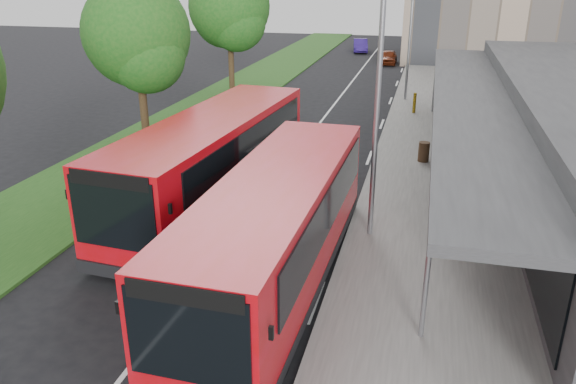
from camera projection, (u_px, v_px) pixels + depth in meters
name	position (u px, v px, depth m)	size (l,w,h in m)	color
ground	(220.00, 251.00, 16.67)	(120.00, 120.00, 0.00)	black
pavement	(434.00, 109.00, 33.31)	(5.00, 80.00, 0.15)	slate
grass_verge	(227.00, 98.00, 36.26)	(5.00, 80.00, 0.10)	#1B4716
lane_centre_line	(318.00, 125.00, 30.19)	(0.12, 70.00, 0.01)	silver
kerb_dashes	(387.00, 111.00, 33.05)	(0.12, 56.00, 0.01)	silver
station_building	(571.00, 137.00, 20.67)	(7.70, 26.00, 4.00)	#2F3032
tree_mid	(138.00, 41.00, 24.62)	(4.70, 4.70, 7.55)	black
tree_far	(229.00, 12.00, 35.28)	(5.10, 5.10, 8.20)	black
lamp_post_near	(375.00, 87.00, 15.80)	(1.44, 0.28, 8.00)	gray
lamp_post_far	(409.00, 24.00, 33.83)	(1.44, 0.28, 8.00)	gray
bus_main	(277.00, 230.00, 14.40)	(3.01, 10.80, 3.04)	#B00917
bus_second	(213.00, 163.00, 19.15)	(3.76, 11.56, 3.22)	#B00917
litter_bin	(424.00, 152.00, 23.87)	(0.46, 0.46, 0.84)	#3E2919
bollard	(414.00, 103.00, 31.93)	(0.18, 0.18, 1.14)	#DFA50B
car_near	(388.00, 57.00, 49.39)	(1.43, 3.55, 1.21)	#5D1F0D
car_far	(360.00, 45.00, 56.60)	(1.36, 3.90, 1.28)	navy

